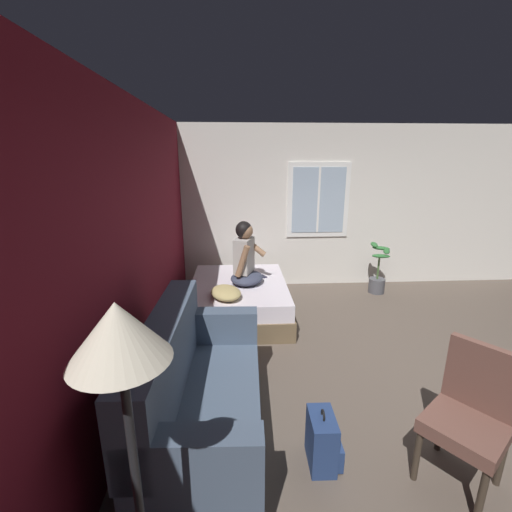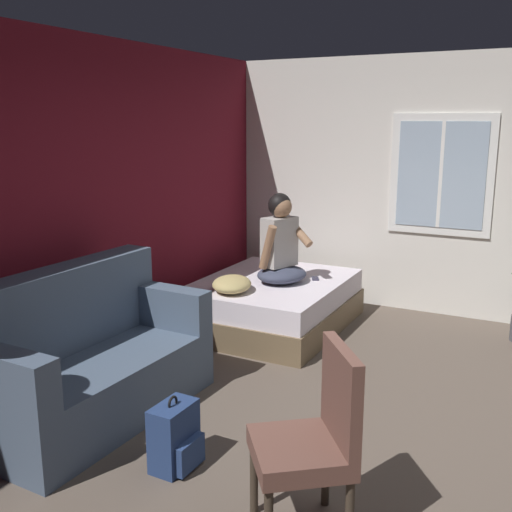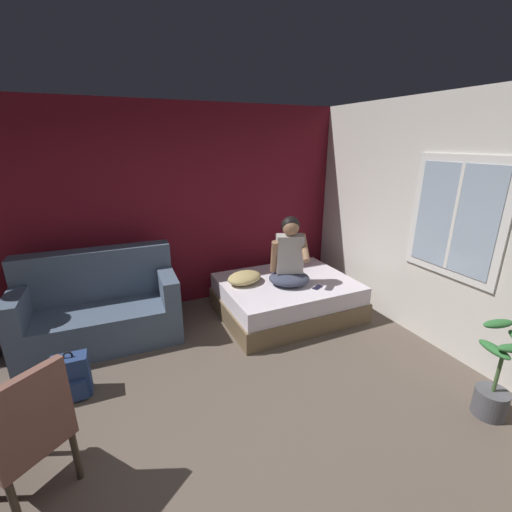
{
  "view_description": "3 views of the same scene",
  "coord_description": "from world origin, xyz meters",
  "px_view_note": "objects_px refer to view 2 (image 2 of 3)",
  "views": [
    {
      "loc": [
        -2.79,
        1.77,
        2.16
      ],
      "look_at": [
        1.1,
        1.55,
        1.05
      ],
      "focal_mm": 24.0,
      "sensor_mm": 36.0,
      "label": 1
    },
    {
      "loc": [
        -3.46,
        -0.74,
        2.04
      ],
      "look_at": [
        0.59,
        1.36,
        1.0
      ],
      "focal_mm": 42.0,
      "sensor_mm": 36.0,
      "label": 2
    },
    {
      "loc": [
        -0.35,
        -1.86,
        2.23
      ],
      "look_at": [
        1.15,
        1.45,
        1.0
      ],
      "focal_mm": 24.0,
      "sensor_mm": 36.0,
      "label": 3
    }
  ],
  "objects_px": {
    "couch": "(88,361)",
    "throw_pillow": "(232,284)",
    "side_chair": "(314,435)",
    "person_seated": "(281,247)",
    "backpack": "(175,437)",
    "bed": "(272,303)",
    "cell_phone": "(315,278)"
  },
  "relations": [
    {
      "from": "person_seated",
      "to": "backpack",
      "type": "bearing_deg",
      "value": -169.06
    },
    {
      "from": "side_chair",
      "to": "couch",
      "type": "bearing_deg",
      "value": 76.71
    },
    {
      "from": "person_seated",
      "to": "throw_pillow",
      "type": "distance_m",
      "value": 0.64
    },
    {
      "from": "bed",
      "to": "throw_pillow",
      "type": "height_order",
      "value": "throw_pillow"
    },
    {
      "from": "throw_pillow",
      "to": "cell_phone",
      "type": "height_order",
      "value": "throw_pillow"
    },
    {
      "from": "person_seated",
      "to": "backpack",
      "type": "relative_size",
      "value": 1.91
    },
    {
      "from": "backpack",
      "to": "bed",
      "type": "bearing_deg",
      "value": 12.93
    },
    {
      "from": "side_chair",
      "to": "bed",
      "type": "bearing_deg",
      "value": 29.49
    },
    {
      "from": "cell_phone",
      "to": "backpack",
      "type": "bearing_deg",
      "value": -111.36
    },
    {
      "from": "bed",
      "to": "person_seated",
      "type": "xyz_separation_m",
      "value": [
        -0.03,
        -0.1,
        0.6
      ]
    },
    {
      "from": "couch",
      "to": "backpack",
      "type": "distance_m",
      "value": 0.98
    },
    {
      "from": "side_chair",
      "to": "cell_phone",
      "type": "bearing_deg",
      "value": 21.65
    },
    {
      "from": "couch",
      "to": "person_seated",
      "type": "height_order",
      "value": "person_seated"
    },
    {
      "from": "couch",
      "to": "cell_phone",
      "type": "height_order",
      "value": "couch"
    },
    {
      "from": "bed",
      "to": "cell_phone",
      "type": "relative_size",
      "value": 12.01
    },
    {
      "from": "bed",
      "to": "person_seated",
      "type": "distance_m",
      "value": 0.61
    },
    {
      "from": "person_seated",
      "to": "couch",
      "type": "bearing_deg",
      "value": 168.99
    },
    {
      "from": "couch",
      "to": "side_chair",
      "type": "bearing_deg",
      "value": -103.29
    },
    {
      "from": "throw_pillow",
      "to": "couch",
      "type": "bearing_deg",
      "value": 174.24
    },
    {
      "from": "bed",
      "to": "side_chair",
      "type": "relative_size",
      "value": 1.77
    },
    {
      "from": "bed",
      "to": "couch",
      "type": "distance_m",
      "value": 2.29
    },
    {
      "from": "couch",
      "to": "throw_pillow",
      "type": "relative_size",
      "value": 3.6
    },
    {
      "from": "side_chair",
      "to": "person_seated",
      "type": "xyz_separation_m",
      "value": [
        2.67,
        1.43,
        0.3
      ]
    },
    {
      "from": "person_seated",
      "to": "side_chair",
      "type": "bearing_deg",
      "value": -151.86
    },
    {
      "from": "couch",
      "to": "throw_pillow",
      "type": "xyz_separation_m",
      "value": [
        1.72,
        -0.17,
        0.16
      ]
    },
    {
      "from": "couch",
      "to": "person_seated",
      "type": "bearing_deg",
      "value": -11.01
    },
    {
      "from": "side_chair",
      "to": "cell_phone",
      "type": "relative_size",
      "value": 6.81
    },
    {
      "from": "couch",
      "to": "throw_pillow",
      "type": "bearing_deg",
      "value": -5.76
    },
    {
      "from": "cell_phone",
      "to": "couch",
      "type": "bearing_deg",
      "value": -131.56
    },
    {
      "from": "person_seated",
      "to": "cell_phone",
      "type": "height_order",
      "value": "person_seated"
    },
    {
      "from": "couch",
      "to": "side_chair",
      "type": "relative_size",
      "value": 1.76
    },
    {
      "from": "bed",
      "to": "couch",
      "type": "height_order",
      "value": "couch"
    }
  ]
}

